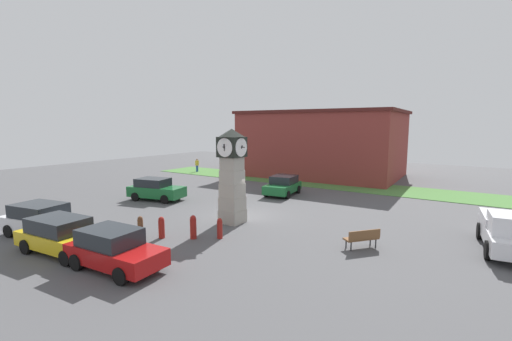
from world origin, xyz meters
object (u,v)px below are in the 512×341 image
clock_tower (232,174)px  car_navy_sedan (43,220)px  car_far_lot (156,189)px  bench (362,237)px  car_near_tower (62,235)px  bollard_end_row (220,228)px  pedestrian_near_bench (197,164)px  car_silver_hatch (283,185)px  car_by_building (114,249)px  pickup_truck (512,232)px  bollard_near_tower (140,227)px  bollard_mid_row (162,227)px  bollard_far_row (193,227)px

clock_tower → car_navy_sedan: bearing=-132.9°
clock_tower → car_far_lot: bearing=169.1°
bench → car_near_tower: bearing=-144.5°
bollard_end_row → pedestrian_near_bench: size_ratio=0.64×
car_far_lot → car_navy_sedan: bearing=-78.2°
bollard_end_row → car_near_tower: (-4.50, -5.23, 0.26)m
clock_tower → car_far_lot: 8.77m
car_near_tower → car_silver_hatch: car_near_tower is taller
car_by_building → bench: bearing=45.3°
car_near_tower → pickup_truck: 19.57m
pickup_truck → pedestrian_near_bench: pickup_truck is taller
car_silver_hatch → bollard_end_row: bearing=-76.8°
bollard_near_tower → bollard_mid_row: bearing=27.7°
car_silver_hatch → car_navy_sedan: bearing=-108.3°
bollard_end_row → car_silver_hatch: bearing=103.2°
bollard_near_tower → bollard_far_row: (2.32, 1.30, 0.05)m
pickup_truck → car_near_tower: bearing=-146.4°
bollard_mid_row → bench: 9.54m
bench → car_far_lot: bearing=173.8°
bollard_far_row → bollard_end_row: bollard_far_row is taller
bollard_near_tower → car_navy_sedan: bearing=-150.1°
bollard_near_tower → car_silver_hatch: bearing=86.5°
car_far_lot → bollard_mid_row: bearing=-38.6°
bollard_far_row → pickup_truck: bearing=26.2°
car_far_lot → car_silver_hatch: 9.79m
bollard_far_row → car_near_tower: bearing=-127.4°
car_far_lot → car_silver_hatch: size_ratio=1.09×
pedestrian_near_bench → car_navy_sedan: bearing=-65.4°
pickup_truck → bollard_far_row: bearing=-153.8°
car_navy_sedan → car_far_lot: (-1.81, 8.69, 0.01)m
pickup_truck → bench: (-5.56, -3.15, -0.40)m
pickup_truck → pedestrian_near_bench: (-29.49, 11.65, -0.03)m
clock_tower → bench: size_ratio=3.39×
pedestrian_near_bench → car_near_tower: bearing=-59.6°
pedestrian_near_bench → bollard_near_tower: bearing=-53.4°
bollard_mid_row → car_by_building: (1.31, -3.48, 0.24)m
bollard_far_row → car_near_tower: car_near_tower is taller
pedestrian_near_bench → bollard_mid_row: bearing=-50.9°
clock_tower → bollard_far_row: clock_tower is taller
bollard_near_tower → bollard_mid_row: (0.95, 0.50, 0.00)m
clock_tower → bollard_near_tower: bearing=-115.9°
clock_tower → bollard_end_row: size_ratio=5.23×
clock_tower → car_silver_hatch: clock_tower is taller
car_far_lot → bench: (15.80, -1.72, -0.29)m
bollard_near_tower → pedestrian_near_bench: bearing=126.6°
clock_tower → car_silver_hatch: bearing=99.5°
car_by_building → pedestrian_near_bench: bearing=126.7°
car_near_tower → pedestrian_near_bench: 26.05m
car_near_tower → car_by_building: (3.38, 0.22, 0.01)m
bollard_mid_row → car_by_building: bearing=-69.4°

